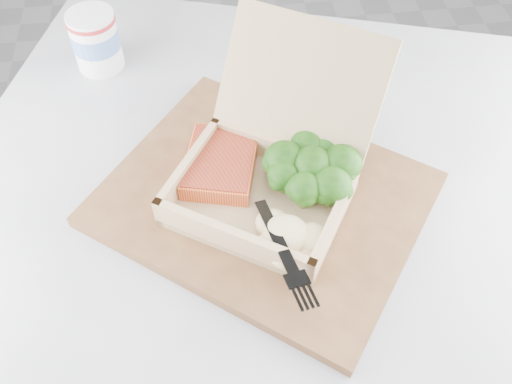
{
  "coord_description": "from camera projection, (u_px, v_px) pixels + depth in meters",
  "views": [
    {
      "loc": [
        0.44,
        -0.18,
        1.32
      ],
      "look_at": [
        0.49,
        0.23,
        0.79
      ],
      "focal_mm": 40.0,
      "sensor_mm": 36.0,
      "label": 1
    }
  ],
  "objects": [
    {
      "name": "mashed_potatoes",
      "position": [
        286.0,
        234.0,
        0.65
      ],
      "size": [
        0.09,
        0.08,
        0.03
      ],
      "primitive_type": "ellipsoid",
      "color": "beige",
      "rests_on": "takeout_container"
    },
    {
      "name": "cafe_table",
      "position": [
        260.0,
        279.0,
        0.88
      ],
      "size": [
        1.05,
        1.05,
        0.74
      ],
      "rotation": [
        0.0,
        0.0,
        -0.31
      ],
      "color": "black",
      "rests_on": "floor"
    },
    {
      "name": "serving_tray",
      "position": [
        263.0,
        199.0,
        0.72
      ],
      "size": [
        0.49,
        0.47,
        0.02
      ],
      "primitive_type": "cube",
      "rotation": [
        0.0,
        0.0,
        -0.65
      ],
      "color": "brown",
      "rests_on": "cafe_table"
    },
    {
      "name": "paper_cup",
      "position": [
        95.0,
        39.0,
        0.86
      ],
      "size": [
        0.07,
        0.07,
        0.09
      ],
      "color": "white",
      "rests_on": "cafe_table"
    },
    {
      "name": "takeout_container",
      "position": [
        273.0,
        160.0,
        0.69
      ],
      "size": [
        0.3,
        0.32,
        0.17
      ],
      "rotation": [
        0.0,
        0.0,
        -0.56
      ],
      "color": "tan",
      "rests_on": "serving_tray"
    },
    {
      "name": "receipt",
      "position": [
        309.0,
        108.0,
        0.83
      ],
      "size": [
        0.13,
        0.14,
        0.0
      ],
      "primitive_type": "cube",
      "rotation": [
        0.0,
        0.0,
        -0.58
      ],
      "color": "white",
      "rests_on": "cafe_table"
    },
    {
      "name": "broccoli_pile",
      "position": [
        312.0,
        172.0,
        0.7
      ],
      "size": [
        0.12,
        0.12,
        0.04
      ],
      "primitive_type": null,
      "color": "#2B6917",
      "rests_on": "takeout_container"
    },
    {
      "name": "plastic_fork",
      "position": [
        270.0,
        219.0,
        0.65
      ],
      "size": [
        0.05,
        0.17,
        0.03
      ],
      "rotation": [
        0.0,
        0.0,
        3.31
      ],
      "color": "black",
      "rests_on": "mashed_potatoes"
    },
    {
      "name": "salmon_fillet",
      "position": [
        221.0,
        164.0,
        0.72
      ],
      "size": [
        0.11,
        0.13,
        0.02
      ],
      "primitive_type": "cube",
      "rotation": [
        0.0,
        0.0,
        -0.25
      ],
      "color": "orange",
      "rests_on": "takeout_container"
    }
  ]
}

